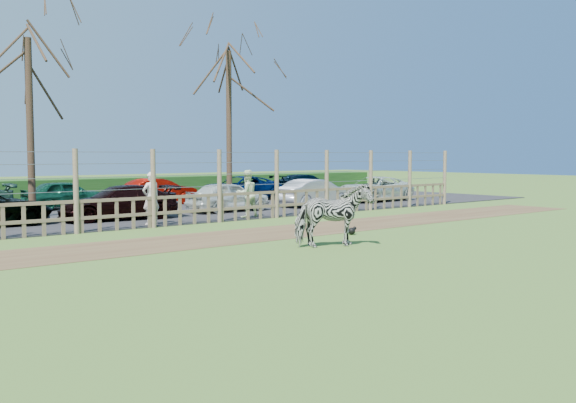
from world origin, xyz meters
TOP-DOWN VIEW (x-y plane):
  - ground at (0.00, 0.00)m, footprint 120.00×120.00m
  - dirt_strip at (0.00, 4.50)m, footprint 34.00×2.80m
  - asphalt at (0.00, 14.50)m, footprint 44.00×13.00m
  - hedge at (0.00, 21.50)m, footprint 46.00×2.00m
  - fence at (0.00, 8.00)m, footprint 30.16×0.16m
  - tree_mid at (-2.00, 13.50)m, footprint 4.80×4.80m
  - tree_right at (7.00, 14.00)m, footprint 4.80×4.80m
  - zebra at (1.44, 1.26)m, footprint 2.08×1.46m
  - visitor_a at (0.19, 8.54)m, footprint 0.68×0.50m
  - visitor_b at (4.02, 8.51)m, footprint 0.89×0.73m
  - crow at (3.59, 2.72)m, footprint 0.28×0.21m
  - car_3 at (0.09, 10.74)m, footprint 4.28×2.09m
  - car_4 at (4.87, 10.95)m, footprint 3.58×1.56m
  - car_5 at (9.33, 10.71)m, footprint 3.67×1.37m
  - car_6 at (13.62, 11.13)m, footprint 4.46×2.32m
  - car_10 at (0.30, 16.39)m, footprint 3.53×1.45m
  - car_11 at (4.36, 15.88)m, footprint 3.70×1.45m
  - car_12 at (8.97, 15.96)m, footprint 4.38×2.12m
  - car_13 at (13.53, 16.18)m, footprint 4.24×1.95m

SIDE VIEW (x-z plane):
  - ground at x=0.00m, z-range 0.00..0.00m
  - dirt_strip at x=0.00m, z-range 0.00..0.01m
  - asphalt at x=0.00m, z-range 0.00..0.04m
  - crow at x=3.59m, z-range 0.00..0.23m
  - hedge at x=0.00m, z-range 0.00..1.10m
  - car_3 at x=0.09m, z-range 0.04..1.24m
  - car_4 at x=4.87m, z-range 0.04..1.24m
  - car_5 at x=9.33m, z-range 0.04..1.24m
  - car_6 at x=13.62m, z-range 0.04..1.24m
  - car_10 at x=0.30m, z-range 0.04..1.24m
  - car_11 at x=4.36m, z-range 0.04..1.24m
  - car_12 at x=8.97m, z-range 0.04..1.24m
  - car_13 at x=13.53m, z-range 0.04..1.24m
  - zebra at x=1.44m, z-range 0.00..1.60m
  - fence at x=0.00m, z-range -0.45..2.05m
  - visitor_a at x=0.19m, z-range 0.04..1.76m
  - visitor_b at x=4.02m, z-range 0.04..1.76m
  - tree_mid at x=-2.00m, z-range 1.45..8.28m
  - tree_right at x=7.00m, z-range 1.57..8.92m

